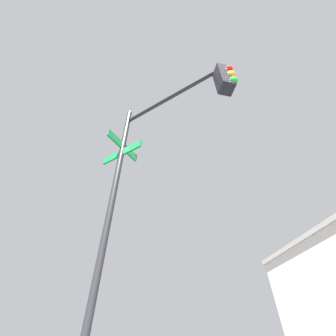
{
  "coord_description": "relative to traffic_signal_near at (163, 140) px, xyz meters",
  "views": [
    {
      "loc": [
        -3.51,
        -7.17,
        1.07
      ],
      "look_at": [
        -6.83,
        -6.45,
        4.1
      ],
      "focal_mm": 23.63,
      "sensor_mm": 36.0,
      "label": 1
    }
  ],
  "objects": [
    {
      "name": "traffic_signal_near",
      "position": [
        0.0,
        0.0,
        0.0
      ],
      "size": [
        2.41,
        2.47,
        6.28
      ],
      "color": "black",
      "rests_on": "ground_plane"
    }
  ]
}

